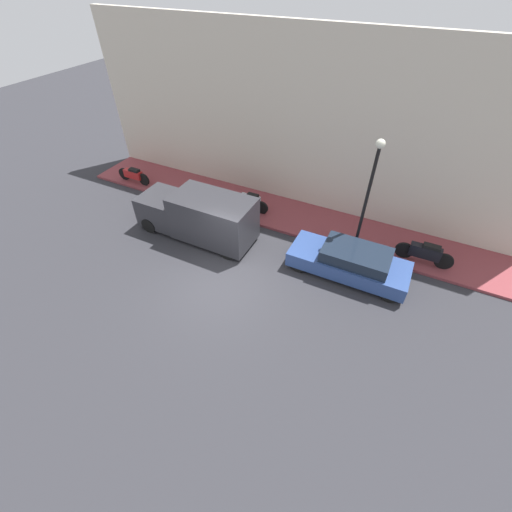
% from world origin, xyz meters
% --- Properties ---
extents(ground_plane, '(60.00, 60.00, 0.00)m').
position_xyz_m(ground_plane, '(0.00, 0.00, 0.00)').
color(ground_plane, '#2D2D33').
extents(sidewalk, '(2.54, 19.94, 0.12)m').
position_xyz_m(sidewalk, '(5.02, 0.00, 0.06)').
color(sidewalk, brown).
rests_on(sidewalk, ground_plane).
extents(building_facade, '(0.30, 19.94, 7.35)m').
position_xyz_m(building_facade, '(6.44, 0.00, 3.68)').
color(building_facade, beige).
rests_on(building_facade, ground_plane).
extents(parked_car, '(1.63, 4.34, 1.21)m').
position_xyz_m(parked_car, '(2.58, -4.01, 0.60)').
color(parked_car, '#2D4784').
rests_on(parked_car, ground_plane).
extents(delivery_van, '(1.80, 5.04, 2.01)m').
position_xyz_m(delivery_van, '(2.08, 2.29, 1.02)').
color(delivery_van, '#2D2D33').
rests_on(delivery_van, ground_plane).
extents(motorcycle_red, '(0.30, 1.93, 0.78)m').
position_xyz_m(motorcycle_red, '(4.16, 7.66, 0.55)').
color(motorcycle_red, '#B21E1E').
rests_on(motorcycle_red, sidewalk).
extents(motorcycle_black, '(0.30, 2.11, 0.89)m').
position_xyz_m(motorcycle_black, '(4.33, -6.43, 0.61)').
color(motorcycle_black, black).
rests_on(motorcycle_black, sidewalk).
extents(scooter_silver, '(0.30, 1.78, 0.87)m').
position_xyz_m(scooter_silver, '(4.56, 1.13, 0.58)').
color(scooter_silver, '#B7B7BF').
rests_on(scooter_silver, sidewalk).
extents(streetlamp, '(0.31, 0.31, 4.55)m').
position_xyz_m(streetlamp, '(4.02, -3.89, 3.02)').
color(streetlamp, black).
rests_on(streetlamp, sidewalk).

